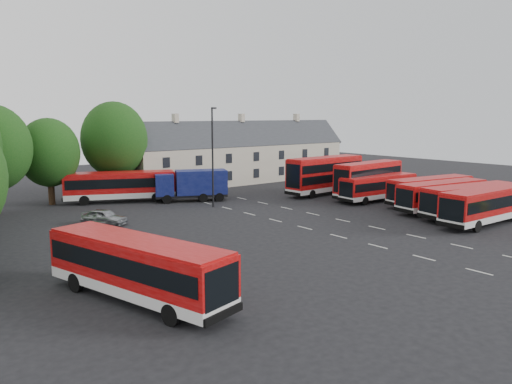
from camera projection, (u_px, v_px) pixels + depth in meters
ground at (321, 232)px, 42.69m from camera, size 140.00×140.00×0.00m
lane_markings at (324, 224)px, 45.78m from camera, size 5.15×33.80×0.01m
terrace_houses at (242, 156)px, 73.91m from camera, size 35.70×7.13×10.06m
bus_row_a at (488, 203)px, 45.42m from camera, size 11.79×3.07×3.31m
bus_row_b at (471, 198)px, 48.25m from camera, size 11.60×4.49×3.20m
bus_row_c at (442, 194)px, 51.43m from camera, size 11.25×4.04×3.11m
bus_row_d at (430, 189)px, 54.91m from camera, size 11.19×4.16×3.09m
bus_row_e at (379, 186)px, 57.74m from camera, size 10.66×3.13×2.98m
bus_dd_south at (368, 178)px, 59.48m from camera, size 10.70×3.22×4.33m
bus_dd_north at (325, 173)px, 62.52m from camera, size 11.55×3.14×4.69m
bus_west at (137, 264)px, 26.68m from camera, size 5.72×12.35×3.41m
bus_north at (121, 184)px, 56.98m from camera, size 12.33×7.44×3.46m
box_truck at (192, 184)px, 57.65m from camera, size 8.49×5.71×3.57m
silver_car at (104, 217)px, 45.39m from camera, size 3.82×4.51×1.46m
lamppost at (213, 154)px, 53.30m from camera, size 0.74×0.47×10.71m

